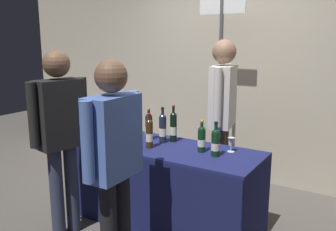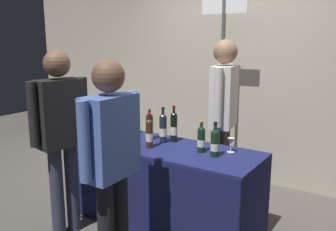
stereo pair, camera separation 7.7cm
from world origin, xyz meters
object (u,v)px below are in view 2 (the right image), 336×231
at_px(display_bottle_0, 174,126).
at_px(booth_signpost, 222,73).
at_px(taster_foreground_right, 111,154).
at_px(featured_wine_bottle, 149,133).
at_px(tasting_table, 168,172).
at_px(wine_glass_near_vendor, 231,142).
at_px(vendor_presenter, 224,108).
at_px(flower_vase, 118,124).

bearing_deg(display_bottle_0, booth_signpost, 84.99).
xyz_separation_m(taster_foreground_right, booth_signpost, (-0.09, 2.00, 0.40)).
bearing_deg(taster_foreground_right, featured_wine_bottle, 16.11).
distance_m(tasting_table, wine_glass_near_vendor, 0.67).
bearing_deg(featured_wine_bottle, taster_foreground_right, -72.53).
bearing_deg(booth_signpost, vendor_presenter, -62.13).
distance_m(wine_glass_near_vendor, taster_foreground_right, 1.17).
xyz_separation_m(vendor_presenter, taster_foreground_right, (-0.14, -1.56, -0.09)).
relative_size(tasting_table, featured_wine_bottle, 5.41).
bearing_deg(tasting_table, featured_wine_bottle, -138.78).
bearing_deg(featured_wine_bottle, display_bottle_0, 75.38).
height_order(wine_glass_near_vendor, flower_vase, flower_vase).
bearing_deg(display_bottle_0, flower_vase, -164.97).
distance_m(featured_wine_bottle, taster_foreground_right, 0.84).
distance_m(display_bottle_0, flower_vase, 0.60).
xyz_separation_m(featured_wine_bottle, display_bottle_0, (0.08, 0.30, 0.01)).
bearing_deg(display_bottle_0, vendor_presenter, 56.63).
xyz_separation_m(flower_vase, booth_signpost, (0.66, 1.06, 0.48)).
height_order(display_bottle_0, taster_foreground_right, taster_foreground_right).
bearing_deg(tasting_table, display_bottle_0, 106.03).
height_order(tasting_table, wine_glass_near_vendor, wine_glass_near_vendor).
bearing_deg(tasting_table, taster_foreground_right, -82.51).
xyz_separation_m(display_bottle_0, flower_vase, (-0.58, -0.16, -0.02)).
distance_m(featured_wine_bottle, booth_signpost, 1.30).
xyz_separation_m(tasting_table, flower_vase, (-0.64, 0.03, 0.37)).
bearing_deg(wine_glass_near_vendor, flower_vase, -173.14).
bearing_deg(taster_foreground_right, flower_vase, 37.48).
xyz_separation_m(featured_wine_bottle, flower_vase, (-0.51, 0.14, -0.01)).
distance_m(tasting_table, display_bottle_0, 0.44).
height_order(flower_vase, taster_foreground_right, taster_foreground_right).
distance_m(featured_wine_bottle, vendor_presenter, 0.87).
relative_size(vendor_presenter, taster_foreground_right, 1.08).
height_order(tasting_table, display_bottle_0, display_bottle_0).
bearing_deg(flower_vase, tasting_table, -2.49).
bearing_deg(tasting_table, booth_signpost, 88.62).
xyz_separation_m(featured_wine_bottle, booth_signpost, (0.16, 1.20, 0.47)).
xyz_separation_m(display_bottle_0, vendor_presenter, (0.31, 0.47, 0.14)).
relative_size(display_bottle_0, flower_vase, 0.87).
distance_m(wine_glass_near_vendor, vendor_presenter, 0.60).
bearing_deg(display_bottle_0, featured_wine_bottle, -104.62).
bearing_deg(tasting_table, flower_vase, 177.51).
bearing_deg(wine_glass_near_vendor, tasting_table, -162.91).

